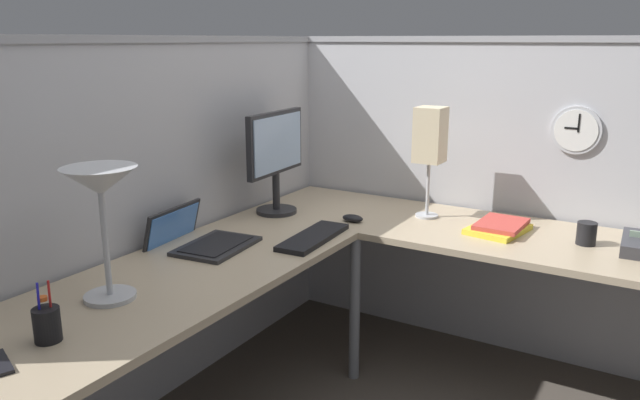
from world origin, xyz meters
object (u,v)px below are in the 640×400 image
Objects in this scene: monitor at (276,154)px; desk_lamp_dome at (101,192)px; laptop at (197,239)px; book_stack at (499,227)px; pen_cup at (47,324)px; coffee_mug at (586,233)px; computer_mouse at (353,218)px; desk_lamp_paper at (430,138)px; wall_clock at (576,130)px; keyboard at (313,237)px.

monitor reaches higher than desk_lamp_dome.
laptop is 1.33× the size of book_stack.
book_stack is at bearing -32.93° from desk_lamp_dome.
pen_cup is (-0.87, -0.21, 0.03)m from laptop.
book_stack is (0.25, -1.03, -0.27)m from monitor.
computer_mouse is at bearing 101.69° from coffee_mug.
wall_clock reaches higher than desk_lamp_paper.
keyboard is 1.15m from coffee_mug.
wall_clock reaches higher than keyboard.
laptop is at bearing 132.66° from wall_clock.
coffee_mug is (0.84, -1.40, 0.02)m from laptop.
laptop is at bearing 128.79° from book_stack.
monitor is 0.74m from desk_lamp_paper.
desk_lamp_dome is (-0.57, -0.13, 0.34)m from laptop.
pen_cup is (-1.17, 0.17, 0.04)m from keyboard.
desk_lamp_dome is at bearing -173.84° from monitor.
computer_mouse is at bearing 133.80° from desk_lamp_paper.
desk_lamp_paper is 0.80m from coffee_mug.
keyboard is at bearing -8.16° from pen_cup.
desk_lamp_dome is at bearing 159.67° from desk_lamp_paper.
computer_mouse is 0.47× the size of wall_clock.
coffee_mug is at bearing -41.98° from desk_lamp_dome.
pen_cup reaches higher than book_stack.
desk_lamp_dome is at bearing 147.07° from book_stack.
monitor reaches higher than keyboard.
desk_lamp_dome reaches higher than book_stack.
desk_lamp_dome is 0.84× the size of desk_lamp_paper.
computer_mouse is (0.33, -0.02, 0.01)m from keyboard.
pen_cup is (-0.30, -0.09, -0.31)m from desk_lamp_dome.
book_stack is (1.40, -0.91, -0.34)m from desk_lamp_dome.
laptop is 0.75m from computer_mouse.
pen_cup is at bearing 154.16° from book_stack.
desk_lamp_paper reaches higher than computer_mouse.
laptop reaches higher than keyboard.
coffee_mug is at bearing -79.42° from monitor.
laptop is 1.33m from book_stack.
laptop reaches higher than computer_mouse.
coffee_mug is (0.01, -0.36, 0.03)m from book_stack.
laptop is 0.96× the size of keyboard.
keyboard is 0.81× the size of desk_lamp_paper.
wall_clock is (2.03, -1.05, 0.38)m from pen_cup.
monitor is 4.81× the size of computer_mouse.
monitor reaches higher than book_stack.
desk_lamp_paper is (0.58, -0.29, 0.37)m from keyboard.
book_stack is 0.59× the size of desk_lamp_paper.
wall_clock is at bearing -34.60° from book_stack.
monitor is at bearing 50.56° from keyboard.
coffee_mug is at bearing -66.02° from keyboard.
desk_lamp_dome is at bearing 167.24° from computer_mouse.
computer_mouse is at bearing -7.10° from pen_cup.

